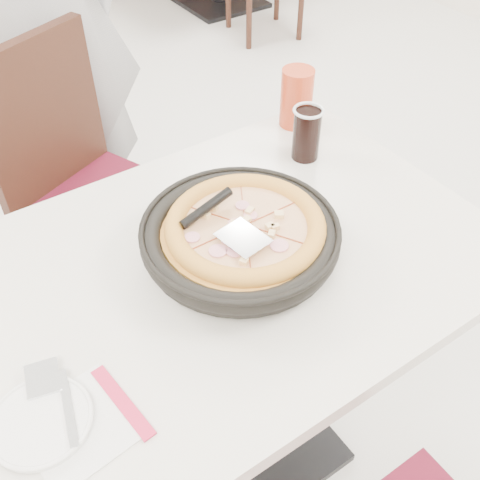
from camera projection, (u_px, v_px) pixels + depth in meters
floor at (210, 322)px, 2.00m from camera, size 7.00×7.00×0.00m
main_table at (220, 365)px, 1.43m from camera, size 1.22×0.83×0.75m
chair_far at (102, 200)px, 1.75m from camera, size 0.55×0.55×0.95m
trivet at (224, 241)px, 1.19m from camera, size 0.13×0.13×0.04m
pizza_pan at (240, 243)px, 1.16m from camera, size 0.40×0.40×0.01m
pizza at (245, 233)px, 1.15m from camera, size 0.36×0.36×0.02m
pizza_server at (243, 238)px, 1.09m from camera, size 0.09×0.10×0.00m
napkin at (80, 426)px, 0.90m from camera, size 0.19×0.19×0.00m
side_plate at (41, 422)px, 0.90m from camera, size 0.17×0.17×0.01m
fork at (68, 407)px, 0.91m from camera, size 0.05×0.15×0.00m
cola_glass at (306, 135)px, 1.41m from camera, size 0.07×0.07×0.13m
red_cup at (297, 98)px, 1.51m from camera, size 0.09×0.09×0.16m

